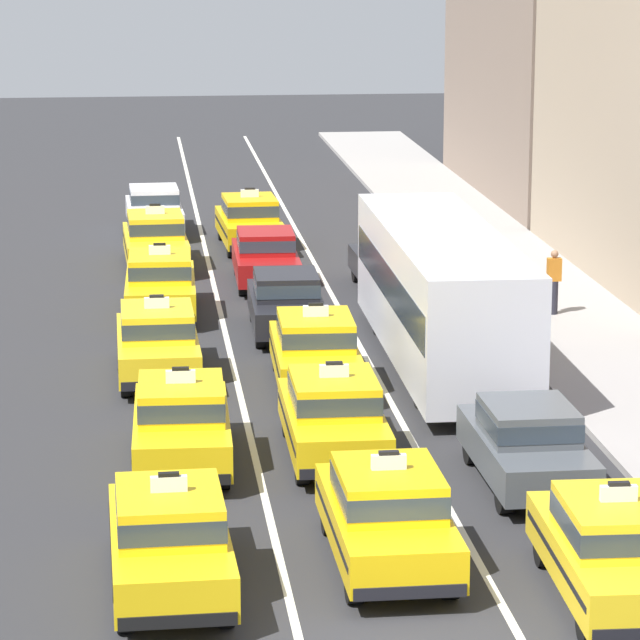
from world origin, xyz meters
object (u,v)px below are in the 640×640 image
taxi_center_nearest (387,514)px  sedan_center_fourth (286,301)px  taxi_left_third (157,341)px  taxi_center_third (315,350)px  taxi_right_nearest (615,548)px  taxi_left_fourth (160,283)px  taxi_center_second (333,415)px  sedan_left_sixth (154,209)px  bus_right_third (441,290)px  sedan_right_fourth (390,262)px  taxi_center_sixth (250,221)px  sedan_center_fifth (266,256)px  taxi_left_nearest (170,537)px  taxi_left_second (181,421)px  pedestrian_trailing (554,282)px  taxi_left_fifth (155,239)px  sedan_right_second (527,442)px

taxi_center_nearest → sedan_center_fourth: 16.07m
taxi_left_third → taxi_center_third: bearing=-19.4°
taxi_right_nearest → taxi_left_third: bearing=115.5°
taxi_left_fourth → sedan_center_fourth: size_ratio=1.06×
taxi_center_second → taxi_right_nearest: size_ratio=0.99×
sedan_left_sixth → taxi_right_nearest: bearing=-78.8°
bus_right_third → taxi_center_nearest: bearing=-104.0°
taxi_center_second → sedan_right_fourth: taxi_center_second is taller
taxi_left_fourth → taxi_center_sixth: same height
sedan_center_fourth → sedan_center_fifth: same height
taxi_left_nearest → taxi_center_nearest: bearing=11.5°
sedan_center_fourth → taxi_left_third: bearing=-129.7°
taxi_left_third → taxi_center_nearest: same height
taxi_left_nearest → taxi_left_second: 6.34m
taxi_center_third → sedan_right_fourth: (3.17, 9.92, -0.03)m
bus_right_third → pedestrian_trailing: 5.91m
taxi_center_second → taxi_center_nearest: bearing=-88.0°
taxi_left_second → sedan_center_fifth: bearing=80.0°
taxi_left_second → sedan_center_fifth: taxi_left_second is taller
bus_right_third → sedan_left_sixth: bearing=109.2°
taxi_center_second → bus_right_third: 7.55m
taxi_right_nearest → pedestrian_trailing: bearing=78.9°
taxi_left_third → taxi_right_nearest: size_ratio=0.99×
taxi_center_sixth → bus_right_third: bus_right_third is taller
taxi_left_fourth → taxi_center_sixth: size_ratio=0.99×
taxi_left_fifth → sedan_right_fourth: bearing=-32.4°
bus_right_third → taxi_left_nearest: bearing=-116.7°
taxi_center_sixth → taxi_center_third: bearing=-89.0°
sedan_center_fifth → taxi_center_second: bearing=-89.9°
taxi_left_third → taxi_center_nearest: 12.59m
sedan_center_fifth → bus_right_third: 10.26m
taxi_left_second → taxi_center_third: 6.13m
taxi_left_third → taxi_center_sixth: bearing=78.5°
sedan_right_second → bus_right_third: bus_right_third is taller
taxi_left_nearest → taxi_center_second: size_ratio=1.01×
taxi_left_fifth → taxi_center_sixth: bearing=43.5°
taxi_left_second → bus_right_third: bus_right_third is taller
taxi_left_fifth → taxi_left_second: bearing=-89.5°
sedan_left_sixth → pedestrian_trailing: bearing=-53.7°
taxi_left_fifth → sedan_left_sixth: (0.05, 5.78, -0.03)m
sedan_right_second → sedan_right_fourth: same height
taxi_left_nearest → taxi_left_fifth: bearing=89.6°
taxi_left_nearest → taxi_left_third: 12.82m
pedestrian_trailing → sedan_center_fourth: bearing=-173.3°
taxi_left_fourth → sedan_center_fourth: taxi_left_fourth is taller
taxi_left_second → taxi_center_nearest: 6.42m
sedan_left_sixth → sedan_right_fourth: 11.80m
taxi_left_fourth → sedan_left_sixth: (0.03, 12.20, -0.03)m
taxi_center_third → pedestrian_trailing: size_ratio=2.72×
taxi_right_nearest → sedan_left_sixth: bearing=101.2°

